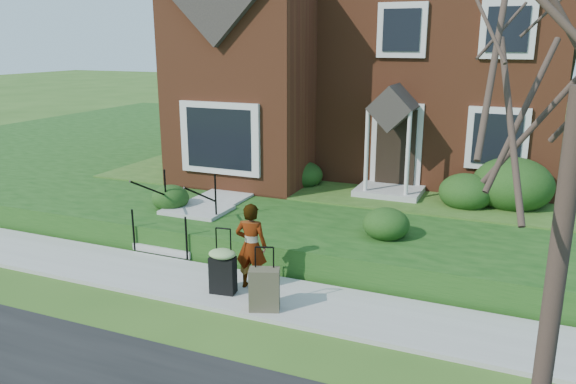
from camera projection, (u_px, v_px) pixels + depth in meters
The scene contains 10 objects.
ground at pixel (250, 295), 9.92m from camera, with size 120.00×120.00×0.00m, color #2D5119.
sidewalk at pixel (250, 293), 9.91m from camera, with size 60.00×1.60×0.08m, color #9E9B93.
terrace at pixel (514, 171), 18.03m from camera, with size 44.00×20.00×0.60m, color #163E11.
walkway at pixel (250, 183), 15.14m from camera, with size 1.20×6.00×0.06m, color #9E9B93.
main_house at pixel (382, 10), 17.16m from camera, with size 10.40×10.20×9.40m.
front_steps at pixel (186, 223), 12.38m from camera, with size 1.40×2.02×1.50m.
foundation_shrubs at pixel (406, 180), 13.52m from camera, with size 9.65×4.64×1.29m.
woman at pixel (251, 246), 9.87m from camera, with size 0.57×0.37×1.56m, color #999999.
suitcase_black at pixel (223, 268), 9.73m from camera, with size 0.54×0.46×1.18m.
suitcase_olive at pixel (264, 289), 9.14m from camera, with size 0.56×0.43×1.07m.
Camera 1 is at (4.16, -8.12, 4.36)m, focal length 35.00 mm.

